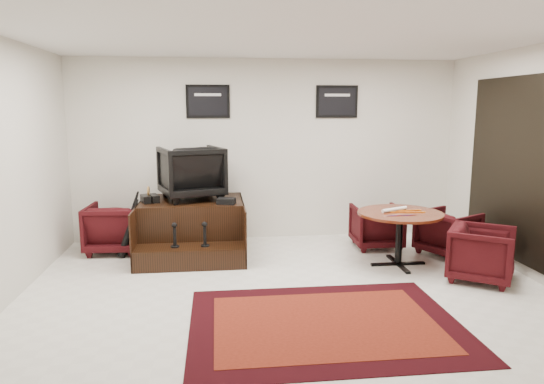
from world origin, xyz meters
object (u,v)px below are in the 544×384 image
Objects in this scene: table_chair_corner at (482,251)px; meeting_table at (400,219)px; table_chair_window at (448,230)px; table_chair_back at (376,224)px; shine_podium at (192,229)px; shine_chair at (191,170)px; armchair_side at (115,225)px.

meeting_table is at bearing 83.92° from table_chair_corner.
table_chair_corner is at bearing 147.75° from table_chair_window.
table_chair_back is at bearing 91.44° from meeting_table.
shine_podium reaches higher than table_chair_back.
shine_chair is at bearing 90.00° from shine_podium.
table_chair_corner is at bearing -40.92° from meeting_table.
meeting_table is at bearing -18.29° from shine_podium.
table_chair_window is 1.04m from table_chair_corner.
shine_chair is at bearing -177.85° from armchair_side.
shine_podium is 2.71m from table_chair_back.
table_chair_corner is (3.50, -1.72, -0.81)m from shine_chair.
shine_chair is 1.36m from armchair_side.
armchair_side is 0.70× the size of meeting_table.
shine_podium is 1.77× the size of shine_chair.
table_chair_back is at bearing 62.47° from table_chair_corner.
shine_chair reaches higher than shine_podium.
table_chair_corner is (0.77, -0.67, -0.27)m from meeting_table.
armchair_side is (-1.11, 0.17, 0.04)m from shine_podium.
table_chair_back is 1.71m from table_chair_corner.
armchair_side reaches higher than meeting_table.
meeting_table reaches higher than table_chair_back.
table_chair_corner is at bearing 119.64° from table_chair_back.
shine_podium is at bearing 0.83° from table_chair_back.
shine_chair is 3.75m from table_chair_window.
shine_chair is at bearing 51.97° from table_chair_window.
shine_chair is 2.98m from meeting_table.
shine_podium is 2.07× the size of table_chair_corner.
shine_podium is 1.95× the size of armchair_side.
armchair_side is at bearing 54.24° from table_chair_window.
shine_chair is 2.84m from table_chair_back.
shine_chair is 1.21× the size of table_chair_back.
shine_chair is 0.78× the size of meeting_table.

